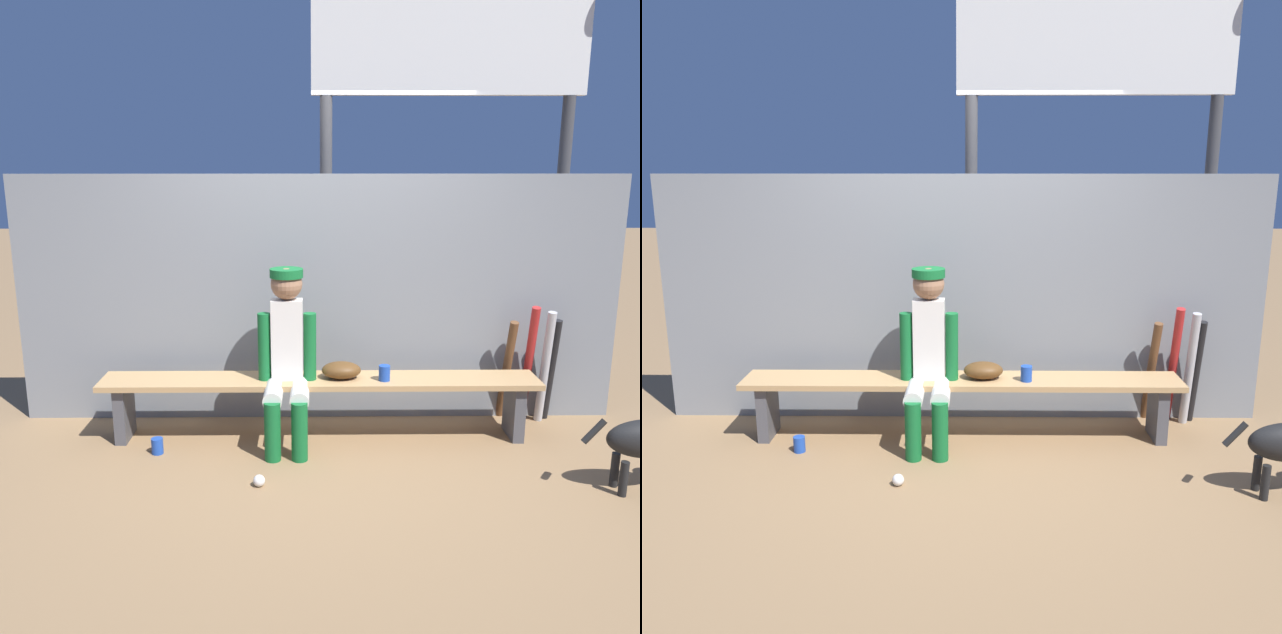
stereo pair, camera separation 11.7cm
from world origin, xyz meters
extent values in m
plane|color=olive|center=(0.00, 0.00, 0.00)|extent=(30.00, 30.00, 0.00)
cube|color=gray|center=(0.00, 0.40, 0.93)|extent=(4.54, 0.03, 1.87)
cube|color=tan|center=(0.00, 0.00, 0.43)|extent=(3.12, 0.36, 0.04)
cube|color=#4C4C51|center=(-1.41, 0.00, 0.20)|extent=(0.08, 0.29, 0.41)
cube|color=#4C4C51|center=(1.41, 0.00, 0.20)|extent=(0.08, 0.29, 0.41)
cube|color=silver|center=(-0.23, 0.00, 0.73)|extent=(0.22, 0.13, 0.57)
sphere|color=#9E7051|center=(-0.23, 0.00, 1.13)|extent=(0.22, 0.22, 0.22)
cylinder|color=#14662D|center=(-0.23, 0.00, 1.21)|extent=(0.23, 0.23, 0.06)
cylinder|color=silver|center=(-0.32, -0.19, 0.41)|extent=(0.13, 0.38, 0.13)
cylinder|color=#14662D|center=(-0.32, -0.38, 0.20)|extent=(0.11, 0.11, 0.41)
cylinder|color=#14662D|center=(-0.39, -0.02, 0.68)|extent=(0.09, 0.09, 0.49)
cylinder|color=silver|center=(-0.14, -0.19, 0.41)|extent=(0.13, 0.38, 0.13)
cylinder|color=#14662D|center=(-0.14, -0.38, 0.20)|extent=(0.11, 0.11, 0.41)
cylinder|color=#14662D|center=(-0.07, -0.02, 0.68)|extent=(0.09, 0.09, 0.49)
ellipsoid|color=#593819|center=(0.15, 0.00, 0.51)|extent=(0.28, 0.20, 0.12)
cylinder|color=brown|center=(1.43, 0.31, 0.40)|extent=(0.08, 0.26, 0.81)
cylinder|color=#B22323|center=(1.59, 0.28, 0.46)|extent=(0.08, 0.27, 0.93)
cylinder|color=#B7B7BC|center=(1.69, 0.23, 0.45)|extent=(0.06, 0.19, 0.89)
cylinder|color=black|center=(1.76, 0.28, 0.41)|extent=(0.07, 0.19, 0.82)
sphere|color=white|center=(-0.39, -0.75, 0.04)|extent=(0.07, 0.07, 0.07)
cylinder|color=#1E47AD|center=(-1.12, -0.27, 0.06)|extent=(0.08, 0.08, 0.11)
cylinder|color=#1E47AD|center=(0.45, -0.05, 0.50)|extent=(0.08, 0.08, 0.11)
cylinder|color=#3F3F42|center=(0.06, 1.03, 1.23)|extent=(0.10, 0.10, 2.47)
cylinder|color=#3F3F42|center=(2.01, 1.03, 1.23)|extent=(0.10, 0.10, 2.47)
cube|color=white|center=(1.04, 1.03, 2.82)|extent=(2.19, 0.08, 0.72)
cylinder|color=black|center=(1.62, -0.83, 0.39)|extent=(0.15, 0.04, 0.16)
cylinder|color=black|center=(1.80, -0.77, 0.11)|extent=(0.05, 0.05, 0.22)
cylinder|color=black|center=(1.80, -0.89, 0.11)|extent=(0.05, 0.05, 0.22)
camera|label=1|loc=(-0.06, -4.47, 1.97)|focal=36.96mm
camera|label=2|loc=(0.06, -4.47, 1.97)|focal=36.96mm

